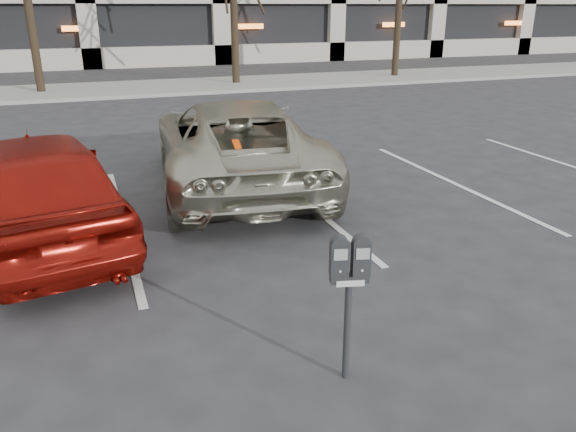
{
  "coord_description": "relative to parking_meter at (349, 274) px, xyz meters",
  "views": [
    {
      "loc": [
        -1.74,
        -5.52,
        2.91
      ],
      "look_at": [
        0.03,
        -0.69,
        0.98
      ],
      "focal_mm": 35.0,
      "sensor_mm": 36.0,
      "label": 1
    }
  ],
  "objects": [
    {
      "name": "suv_silver",
      "position": [
        0.56,
        5.47,
        -0.22
      ],
      "size": [
        3.07,
        5.58,
        1.49
      ],
      "rotation": [
        0.0,
        0.0,
        3.02
      ],
      "color": "#B1AD97",
      "rests_on": "ground"
    },
    {
      "name": "ground",
      "position": [
        -0.05,
        2.01,
        -0.96
      ],
      "size": [
        140.0,
        140.0,
        0.0
      ],
      "primitive_type": "plane",
      "color": "#28282B",
      "rests_on": "ground"
    },
    {
      "name": "stall_lines",
      "position": [
        -1.45,
        4.31,
        -0.95
      ],
      "size": [
        16.9,
        5.2,
        0.0
      ],
      "color": "silver",
      "rests_on": "ground"
    },
    {
      "name": "car_red",
      "position": [
        -2.46,
        4.01,
        -0.22
      ],
      "size": [
        2.53,
        4.61,
        1.49
      ],
      "primitive_type": "imported",
      "rotation": [
        0.0,
        0.0,
        3.33
      ],
      "color": "maroon",
      "rests_on": "ground"
    },
    {
      "name": "sidewalk",
      "position": [
        -0.05,
        18.01,
        -0.9
      ],
      "size": [
        80.0,
        4.0,
        0.12
      ],
      "primitive_type": "cube",
      "color": "gray",
      "rests_on": "ground"
    },
    {
      "name": "parking_meter",
      "position": [
        0.0,
        0.0,
        0.0
      ],
      "size": [
        0.34,
        0.2,
        1.25
      ],
      "rotation": [
        0.0,
        0.0,
        -0.25
      ],
      "color": "black",
      "rests_on": "ground"
    }
  ]
}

